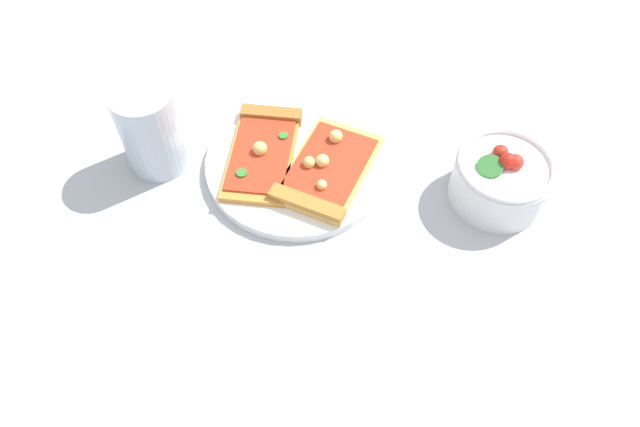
{
  "coord_description": "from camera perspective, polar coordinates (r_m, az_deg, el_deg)",
  "views": [
    {
      "loc": [
        0.33,
        0.33,
        0.63
      ],
      "look_at": [
        0.02,
        0.04,
        0.03
      ],
      "focal_mm": 34.05,
      "sensor_mm": 36.0,
      "label": 1
    }
  ],
  "objects": [
    {
      "name": "plate",
      "position": [
        0.81,
        -2.09,
        4.77
      ],
      "size": [
        0.25,
        0.25,
        0.01
      ],
      "primitive_type": "cylinder",
      "color": "white",
      "rests_on": "ground_plane"
    },
    {
      "name": "ground_plane",
      "position": [
        0.78,
        -0.82,
        1.04
      ],
      "size": [
        2.4,
        2.4,
        0.0
      ],
      "primitive_type": "plane",
      "color": "#B2B7BC",
      "rests_on": "ground"
    },
    {
      "name": "pizza_slice_far",
      "position": [
        0.82,
        -5.27,
        6.22
      ],
      "size": [
        0.18,
        0.16,
        0.03
      ],
      "color": "gold",
      "rests_on": "plate"
    },
    {
      "name": "pizza_slice_near",
      "position": [
        0.79,
        0.48,
        3.89
      ],
      "size": [
        0.18,
        0.14,
        0.02
      ],
      "color": "#E5B256",
      "rests_on": "plate"
    },
    {
      "name": "soda_glass",
      "position": [
        0.81,
        -15.56,
        7.53
      ],
      "size": [
        0.08,
        0.08,
        0.12
      ],
      "color": "silver",
      "rests_on": "ground_plane"
    },
    {
      "name": "salad_bowl",
      "position": [
        0.79,
        16.69,
        3.17
      ],
      "size": [
        0.12,
        0.12,
        0.08
      ],
      "color": "white",
      "rests_on": "ground_plane"
    }
  ]
}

